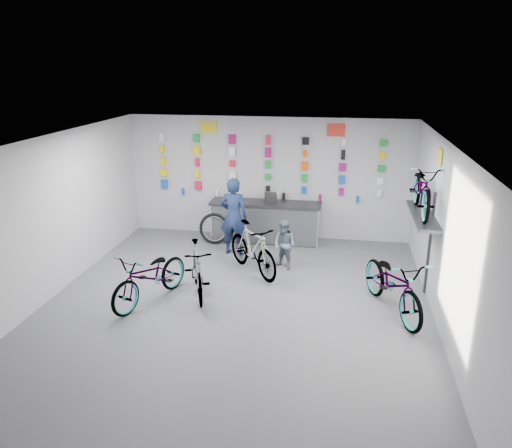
% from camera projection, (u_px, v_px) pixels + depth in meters
% --- Properties ---
extents(floor, '(8.00, 8.00, 0.00)m').
position_uv_depth(floor, '(236.00, 306.00, 9.10)').
color(floor, '#4C4D51').
rests_on(floor, ground).
extents(ceiling, '(8.00, 8.00, 0.00)m').
position_uv_depth(ceiling, '(233.00, 142.00, 8.17)').
color(ceiling, white).
rests_on(ceiling, wall_back).
extents(wall_back, '(7.00, 0.00, 7.00)m').
position_uv_depth(wall_back, '(268.00, 178.00, 12.38)').
color(wall_back, silver).
rests_on(wall_back, floor).
extents(wall_front, '(7.00, 0.00, 7.00)m').
position_uv_depth(wall_front, '(148.00, 357.00, 4.89)').
color(wall_front, silver).
rests_on(wall_front, floor).
extents(wall_left, '(0.00, 8.00, 8.00)m').
position_uv_depth(wall_left, '(49.00, 218.00, 9.20)').
color(wall_left, silver).
rests_on(wall_left, floor).
extents(wall_right, '(0.00, 8.00, 8.00)m').
position_uv_depth(wall_right, '(446.00, 240.00, 8.06)').
color(wall_right, silver).
rests_on(wall_right, floor).
extents(counter, '(2.70, 0.66, 1.00)m').
position_uv_depth(counter, '(265.00, 222.00, 12.26)').
color(counter, black).
rests_on(counter, floor).
extents(merch_wall, '(5.57, 0.08, 1.57)m').
position_uv_depth(merch_wall, '(265.00, 166.00, 12.23)').
color(merch_wall, blue).
rests_on(merch_wall, wall_back).
extents(wall_bracket, '(0.39, 1.90, 2.00)m').
position_uv_depth(wall_bracket, '(424.00, 220.00, 9.23)').
color(wall_bracket, '#333338').
rests_on(wall_bracket, wall_right).
extents(sign_left, '(0.42, 0.02, 0.30)m').
position_uv_depth(sign_left, '(208.00, 127.00, 12.22)').
color(sign_left, yellow).
rests_on(sign_left, wall_back).
extents(sign_right, '(0.42, 0.02, 0.30)m').
position_uv_depth(sign_right, '(336.00, 130.00, 11.72)').
color(sign_right, red).
rests_on(sign_right, wall_back).
extents(sign_side, '(0.02, 0.40, 0.30)m').
position_uv_depth(sign_side, '(440.00, 157.00, 8.83)').
color(sign_side, yellow).
rests_on(sign_side, wall_right).
extents(bike_left, '(1.32, 2.04, 1.01)m').
position_uv_depth(bike_left, '(151.00, 276.00, 9.14)').
color(bike_left, gray).
rests_on(bike_left, floor).
extents(bike_center, '(1.06, 1.75, 1.02)m').
position_uv_depth(bike_center, '(197.00, 270.00, 9.42)').
color(bike_center, gray).
rests_on(bike_center, floor).
extents(bike_right, '(1.46, 2.22, 1.10)m').
position_uv_depth(bike_right, '(393.00, 283.00, 8.75)').
color(bike_right, gray).
rests_on(bike_right, floor).
extents(bike_service, '(1.58, 1.69, 1.09)m').
position_uv_depth(bike_service, '(253.00, 249.00, 10.39)').
color(bike_service, gray).
rests_on(bike_service, floor).
extents(bike_wall, '(0.63, 1.80, 0.95)m').
position_uv_depth(bike_wall, '(423.00, 189.00, 9.06)').
color(bike_wall, gray).
rests_on(bike_wall, wall_bracket).
extents(clerk, '(0.68, 0.47, 1.80)m').
position_uv_depth(clerk, '(234.00, 216.00, 11.34)').
color(clerk, '#152345').
rests_on(clerk, floor).
extents(customer, '(0.66, 0.62, 1.08)m').
position_uv_depth(customer, '(284.00, 245.00, 10.61)').
color(customer, slate).
rests_on(customer, floor).
extents(spare_wheel, '(0.77, 0.23, 0.76)m').
position_uv_depth(spare_wheel, '(214.00, 229.00, 12.15)').
color(spare_wheel, black).
rests_on(spare_wheel, floor).
extents(register, '(0.34, 0.35, 0.22)m').
position_uv_depth(register, '(271.00, 198.00, 12.06)').
color(register, black).
rests_on(register, counter).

